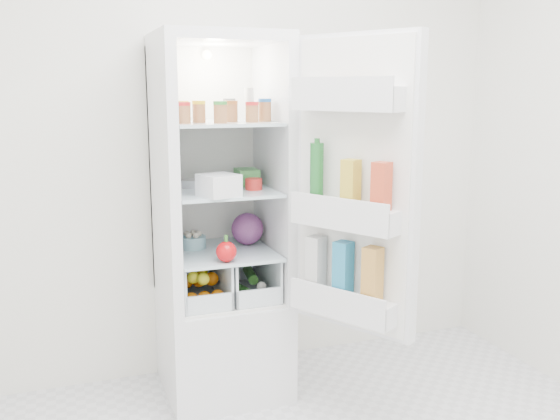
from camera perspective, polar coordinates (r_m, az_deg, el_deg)
name	(u,v)px	position (r m, az deg, el deg)	size (l,w,h in m)	color
room_walls	(378,72)	(2.00, 8.95, 12.35)	(3.02, 3.02, 2.61)	white
refrigerator	(219,263)	(3.21, -5.57, -4.84)	(0.60, 0.60, 1.80)	white
shelf_low	(222,252)	(3.14, -5.31, -3.82)	(0.49, 0.53, 0.01)	silver
shelf_mid	(221,191)	(3.07, -5.41, 1.78)	(0.49, 0.53, 0.01)	silver
shelf_top	(220,123)	(3.04, -5.52, 7.93)	(0.49, 0.53, 0.01)	silver
crisper_left	(199,279)	(3.14, -7.43, -6.29)	(0.23, 0.46, 0.22)	silver
crisper_right	(246,274)	(3.20, -3.13, -5.89)	(0.23, 0.46, 0.22)	silver
condiment_jars	(221,113)	(2.98, -5.45, 8.84)	(0.46, 0.34, 0.08)	#B21919
squeeze_bottle	(249,104)	(3.07, -2.83, 9.62)	(0.05, 0.05, 0.16)	silver
tub_white	(219,185)	(2.86, -5.62, 2.27)	(0.16, 0.16, 0.10)	silver
tub_cream	(226,187)	(2.94, -4.99, 2.11)	(0.10, 0.10, 0.06)	beige
tin_red	(254,184)	(3.04, -2.42, 2.38)	(0.08, 0.08, 0.06)	red
foil_tray	(197,183)	(3.14, -7.59, 2.42)	(0.15, 0.12, 0.04)	#BBBABF
tub_green	(247,177)	(3.19, -3.05, 3.04)	(0.10, 0.15, 0.08)	#449746
red_cabbage	(247,229)	(3.23, -3.01, -1.73)	(0.16, 0.16, 0.16)	#5E205E
bell_pepper	(226,252)	(2.91, -4.93, -3.82)	(0.10, 0.10, 0.10)	red
mushroom_bowl	(193,242)	(3.19, -7.97, -2.93)	(0.13, 0.13, 0.06)	#8DC4D3
citrus_pile	(201,286)	(3.10, -7.22, -6.89)	(0.20, 0.24, 0.16)	orange
veg_pile	(247,283)	(3.22, -3.03, -6.69)	(0.16, 0.30, 0.10)	#1E4818
fridge_door	(353,194)	(2.72, 6.66, 1.48)	(0.42, 0.56, 1.30)	white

